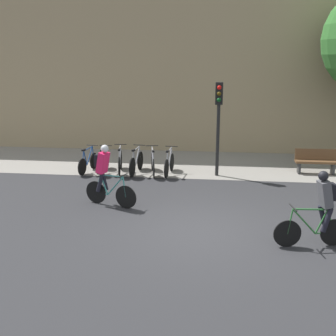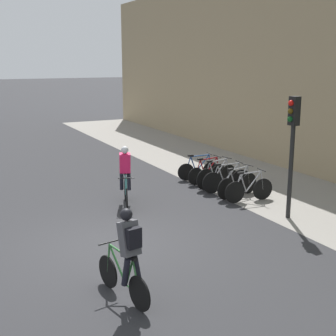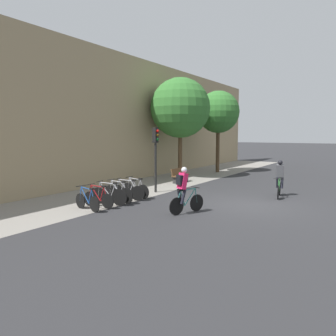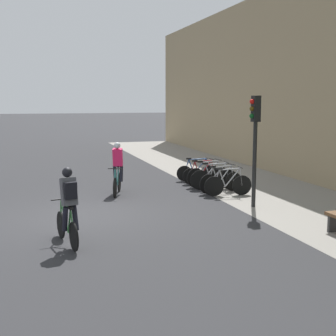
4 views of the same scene
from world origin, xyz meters
The scene contains 11 objects.
ground centered at (0.00, 0.00, 0.00)m, with size 200.00×200.00×0.00m, color #2B2B2D.
kerb_strip centered at (0.00, 6.75, 0.00)m, with size 44.00×4.50×0.01m, color gray.
cyclist_pink centered at (-2.82, 1.55, 0.95)m, with size 1.60×0.65×1.77m.
cyclist_grey centered at (2.64, -0.58, 0.95)m, with size 1.69×0.55×1.76m.
parked_bike_0 centered at (-4.41, 5.00, 0.38)m, with size 0.46×1.57×0.94m.
parked_bike_1 centered at (-3.80, 5.00, 0.38)m, with size 0.46×1.58×0.94m.
parked_bike_2 centered at (-3.19, 5.00, 0.42)m, with size 0.46×1.75×0.99m.
parked_bike_3 centered at (-2.59, 5.00, 0.41)m, with size 0.46×1.75×0.99m.
parked_bike_4 centered at (-1.98, 5.00, 0.40)m, with size 0.51×1.71×0.97m.
parked_bike_5 centered at (-1.38, 5.00, 0.40)m, with size 0.46×1.65×0.97m.
traffic_light_pole centered at (0.34, 5.06, 2.31)m, with size 0.26×0.30×3.31m.
Camera 4 is at (12.74, -1.40, 3.19)m, focal length 50.00 mm.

